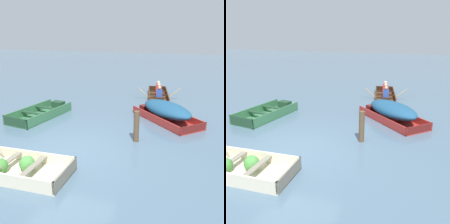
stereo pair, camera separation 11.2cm
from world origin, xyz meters
TOP-DOWN VIEW (x-y plane):
  - ground_plane at (0.00, 0.00)m, footprint 80.00×80.00m
  - dinghy_cream_foreground at (-0.62, -1.45)m, footprint 2.68×1.39m
  - skiff_green_near_moored at (-2.67, 2.74)m, footprint 1.55×2.95m
  - skiff_red_mid_moored at (2.42, 3.93)m, footprint 3.11×3.04m
  - rowboat_dark_varnish_with_crew at (1.50, 7.57)m, footprint 2.25×3.21m
  - mooring_post at (1.80, 1.50)m, footprint 0.18×0.18m

SIDE VIEW (x-z plane):
  - ground_plane at x=0.00m, z-range 0.00..0.00m
  - skiff_green_near_moored at x=-2.67m, z-range -0.06..0.33m
  - dinghy_cream_foreground at x=-0.62m, z-range -0.07..0.37m
  - rowboat_dark_varnish_with_crew at x=1.50m, z-range -0.24..0.64m
  - skiff_red_mid_moored at x=2.42m, z-range 0.04..0.81m
  - mooring_post at x=1.80m, z-range 0.00..1.04m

